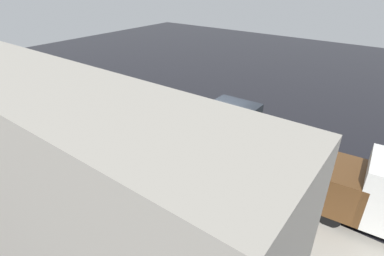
{
  "coord_description": "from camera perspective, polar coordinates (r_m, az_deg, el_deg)",
  "views": [
    {
      "loc": [
        -7.4,
        11.93,
        7.96
      ],
      "look_at": [
        0.77,
        1.19,
        0.9
      ],
      "focal_mm": 28.0,
      "sensor_mm": 36.0,
      "label": 1
    }
  ],
  "objects": [
    {
      "name": "kerb_strip",
      "position": [
        13.33,
        -5.26,
        -9.1
      ],
      "size": [
        24.0,
        3.2,
        0.04
      ],
      "primitive_type": "cube",
      "color": "gray",
      "rests_on": "ground"
    },
    {
      "name": "building_block",
      "position": [
        9.75,
        -29.36,
        -6.66
      ],
      "size": [
        14.98,
        2.4,
        6.09
      ],
      "primitive_type": "cube",
      "color": "gray",
      "rests_on": "ground"
    },
    {
      "name": "ground_plane",
      "position": [
        16.14,
        4.75,
        -2.04
      ],
      "size": [
        60.0,
        60.0,
        0.0
      ],
      "primitive_type": "plane",
      "color": "black"
    },
    {
      "name": "fire_hydrant",
      "position": [
        15.72,
        -9.9,
        -1.59
      ],
      "size": [
        0.42,
        0.31,
        0.8
      ],
      "color": "gold",
      "rests_on": "ground"
    },
    {
      "name": "metal_railing",
      "position": [
        11.39,
        -5.64,
        -12.05
      ],
      "size": [
        8.33,
        0.04,
        1.05
      ],
      "color": "#B7BABF",
      "rests_on": "ground"
    },
    {
      "name": "pedestrian",
      "position": [
        16.22,
        -11.37,
        1.46
      ],
      "size": [
        0.35,
        0.54,
        1.62
      ],
      "color": "#1E8C4C",
      "rests_on": "ground"
    },
    {
      "name": "moving_hatchback",
      "position": [
        15.83,
        7.42,
        1.39
      ],
      "size": [
        3.93,
        1.78,
        2.06
      ],
      "color": "yellow",
      "rests_on": "ground"
    },
    {
      "name": "puddle_patch",
      "position": [
        16.59,
        3.31,
        -1.09
      ],
      "size": [
        3.89,
        3.89,
        0.01
      ],
      "primitive_type": "cylinder",
      "color": "black",
      "rests_on": "ground"
    },
    {
      "name": "sign_post",
      "position": [
        15.16,
        -14.76,
        1.74
      ],
      "size": [
        0.07,
        0.44,
        2.4
      ],
      "color": "#4C4C51",
      "rests_on": "ground"
    }
  ]
}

